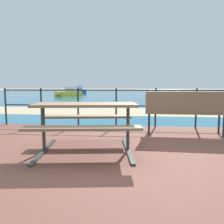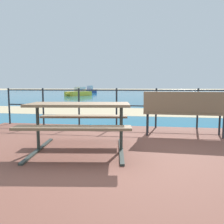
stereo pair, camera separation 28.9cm
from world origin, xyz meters
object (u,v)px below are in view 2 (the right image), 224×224
at_px(park_bench, 184,109).
at_px(boat_mid, 78,93).
at_px(picnic_table, 79,115).
at_px(boat_near, 89,91).

distance_m(park_bench, boat_mid, 23.16).
bearing_deg(park_bench, boat_mid, -65.28).
bearing_deg(boat_mid, picnic_table, 40.48).
xyz_separation_m(park_bench, boat_mid, (-8.74, 21.44, -0.27)).
distance_m(picnic_table, park_bench, 2.26).
relative_size(boat_near, boat_mid, 0.82).
bearing_deg(boat_mid, boat_near, -147.55).
bearing_deg(picnic_table, boat_mid, 99.34).
relative_size(park_bench, boat_mid, 0.41).
bearing_deg(boat_near, picnic_table, 42.60).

